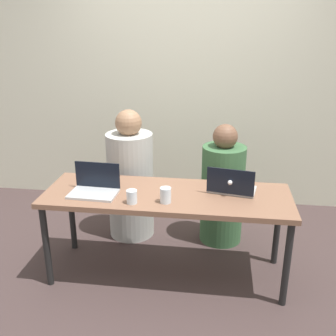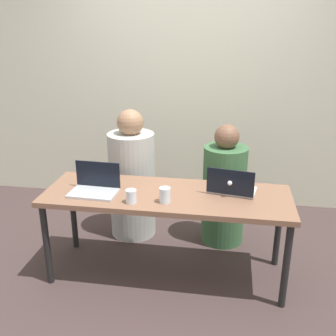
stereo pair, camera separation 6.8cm
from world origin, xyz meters
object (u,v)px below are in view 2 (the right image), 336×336
Objects in this scene: person_on_left at (132,181)px; laptop_back_right at (232,187)px; laptop_front_left at (95,186)px; water_glass_center at (165,196)px; person_on_right at (224,191)px; water_glass_left at (131,197)px.

person_on_left reaches higher than laptop_back_right.
laptop_front_left is 3.21× the size of water_glass_center.
person_on_left is at bearing 119.81° from water_glass_center.
person_on_right is at bearing -73.02° from laptop_back_right.
person_on_right is at bearing 61.58° from water_glass_center.
water_glass_center is 0.24m from water_glass_left.
person_on_left reaches higher than water_glass_center.
person_on_right is at bearing 37.46° from laptop_front_left.
water_glass_left is at bearing -20.50° from laptop_front_left.
person_on_right is at bearing -168.01° from person_on_left.
laptop_back_right is 0.76m from water_glass_left.
water_glass_left is (-0.70, -0.28, -0.00)m from laptop_back_right.
water_glass_left is (0.20, -0.80, 0.21)m from person_on_left.
laptop_back_right reaches higher than water_glass_left.
laptop_front_left is (-0.12, -0.66, 0.22)m from person_on_left.
person_on_right is 2.87× the size of laptop_back_right.
person_on_left reaches higher than water_glass_left.
water_glass_center reaches higher than water_glass_left.
person_on_left is 3.14× the size of laptop_back_right.
person_on_right is 0.58m from laptop_back_right.
person_on_left is at bearing 82.84° from laptop_front_left.
person_on_right reaches higher than laptop_back_right.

